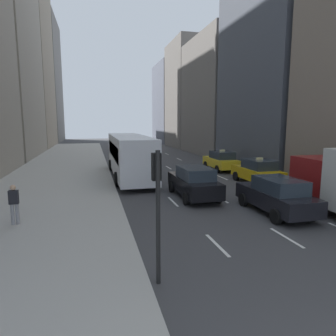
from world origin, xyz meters
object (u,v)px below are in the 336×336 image
sedan_silver_behind (276,195)px  city_bus (129,155)px  sedan_black_near (194,182)px  taxi_lead (221,161)px  traffic_light_pole (157,195)px  taxi_second (257,171)px  pedestrian_far_walking (14,202)px

sedan_silver_behind → city_bus: size_ratio=0.40×
sedan_black_near → taxi_lead: bearing=57.4°
sedan_silver_behind → traffic_light_pole: size_ratio=1.28×
sedan_black_near → city_bus: size_ratio=0.42×
sedan_silver_behind → traffic_light_pole: (-6.75, -4.67, 1.53)m
city_bus → sedan_silver_behind: bearing=-63.2°
sedan_black_near → city_bus: city_bus is taller
taxi_lead → traffic_light_pole: bearing=-119.0°
taxi_lead → taxi_second: bearing=-90.0°
sedan_black_near → traffic_light_pole: (-3.95, -8.48, 1.50)m
city_bus → pedestrian_far_walking: bearing=-120.0°
sedan_silver_behind → traffic_light_pole: bearing=-145.3°
traffic_light_pole → city_bus: bearing=85.9°
sedan_black_near → traffic_light_pole: traffic_light_pole is taller
sedan_silver_behind → pedestrian_far_walking: size_ratio=2.79×
sedan_black_near → pedestrian_far_walking: pedestrian_far_walking is taller
taxi_second → traffic_light_pole: size_ratio=1.22×
taxi_second → city_bus: 9.66m
city_bus → sedan_black_near: bearing=-68.9°
taxi_second → pedestrian_far_walking: 15.37m
taxi_lead → pedestrian_far_walking: 18.50m
sedan_silver_behind → city_bus: city_bus is taller
sedan_black_near → pedestrian_far_walking: bearing=-161.2°
taxi_second → taxi_lead: bearing=90.0°
sedan_silver_behind → pedestrian_far_walking: 11.56m
city_bus → pedestrian_far_walking: size_ratio=7.04×
taxi_second → city_bus: (-8.41, 4.66, 0.91)m
taxi_second → pedestrian_far_walking: bearing=-158.7°
taxi_lead → city_bus: bearing=-170.0°
sedan_silver_behind → traffic_light_pole: traffic_light_pole is taller
taxi_lead → city_bus: (-8.41, -1.48, 0.91)m
pedestrian_far_walking → traffic_light_pole: size_ratio=0.46×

